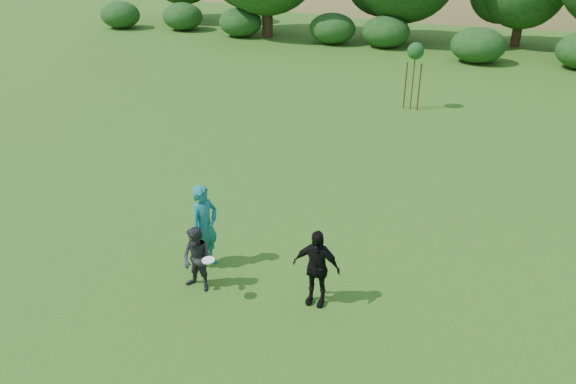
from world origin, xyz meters
name	(u,v)px	position (x,y,z in m)	size (l,w,h in m)	color
ground	(230,290)	(0.00, 0.00, 0.00)	(120.00, 120.00, 0.00)	#19470C
player_teal	(205,227)	(-1.01, 0.65, 1.03)	(0.75, 0.49, 2.06)	#176968
player_grey	(197,260)	(-0.64, -0.24, 0.76)	(0.74, 0.57, 1.52)	#2A2A2D
player_black	(316,268)	(1.88, 0.42, 0.87)	(1.03, 0.43, 1.75)	black
frisbee	(208,260)	(-0.16, -0.51, 1.03)	(0.27, 0.27, 0.04)	white
sapling	(416,53)	(0.26, 14.80, 2.42)	(0.70, 0.70, 2.85)	#392916
hillside	(499,84)	(-0.56, 68.45, -11.97)	(150.00, 72.00, 52.00)	olive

